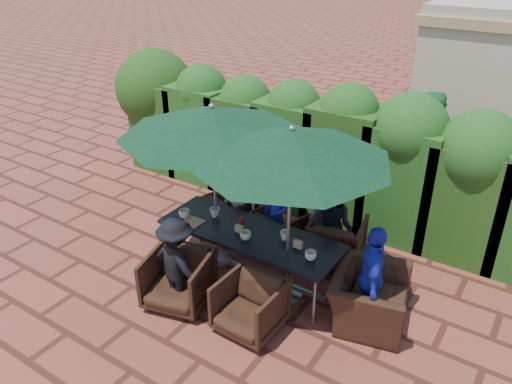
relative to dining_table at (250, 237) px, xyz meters
The scene contains 29 objects.
ground 0.69m from the dining_table, behind, with size 80.00×80.00×0.00m, color brown.
dining_table is the anchor object (origin of this frame).
umbrella_left 1.66m from the dining_table, behind, with size 2.53×2.53×2.46m.
umbrella_right 1.67m from the dining_table, ahead, with size 2.48×2.48×2.46m.
chair_far_left 1.34m from the dining_table, 136.92° to the left, with size 0.70×0.66×0.72m, color black.
chair_far_mid 0.95m from the dining_table, 94.37° to the left, with size 0.68×0.63×0.70m, color black.
chair_far_right 1.38m from the dining_table, 50.98° to the left, with size 0.77×0.72×0.79m, color black.
chair_near_left 1.13m from the dining_table, 116.19° to the right, with size 0.79×0.74×0.81m, color black.
chair_near_right 1.10m from the dining_table, 56.16° to the right, with size 0.75×0.70×0.77m, color black.
chair_end_right 1.77m from the dining_table, ahead, with size 1.05×0.68×0.91m, color black.
adult_far_left 1.16m from the dining_table, 131.68° to the left, with size 0.60×0.35×1.21m, color silver.
adult_far_mid 0.86m from the dining_table, 95.46° to the left, with size 0.42×0.35×1.18m, color #1F29A9.
adult_far_right 1.21m from the dining_table, 46.13° to the left, with size 0.64×0.39×1.33m, color black.
adult_near_left 1.09m from the dining_table, 114.96° to the right, with size 0.83×0.38×1.29m, color black.
adult_end_right 1.78m from the dining_table, ahead, with size 0.82×0.41×1.40m, color #1F29A9.
child_left 1.16m from the dining_table, 113.72° to the left, with size 0.31×0.25×0.86m, color #D94C7E.
child_right 1.23m from the dining_table, 66.75° to the left, with size 0.30×0.24×0.83m, color #92479B.
pedestrian_a 4.38m from the dining_table, 74.26° to the left, with size 1.79×0.64×1.92m, color #24843E.
cup_a 1.05m from the dining_table, behind, with size 0.16×0.16×0.12m, color beige.
cup_b 0.69m from the dining_table, behind, with size 0.15×0.15×0.14m, color beige.
cup_c 0.22m from the dining_table, 75.08° to the right, with size 0.15×0.15×0.12m, color beige.
cup_d 0.52m from the dining_table, 13.31° to the left, with size 0.13×0.13×0.12m, color beige.
cup_e 1.01m from the dining_table, ahead, with size 0.15×0.15×0.12m, color beige.
ketchup_bottle 0.23m from the dining_table, behind, with size 0.04×0.04×0.17m, color #B20C0A.
sauce_bottle 0.23m from the dining_table, 159.36° to the left, with size 0.04×0.04×0.17m, color #4C230C.
serving_tray 0.90m from the dining_table, 165.27° to the right, with size 0.35×0.25×0.02m, color #9E6E4C.
number_block_left 0.19m from the dining_table, 152.59° to the right, with size 0.12×0.06×0.10m, color tan.
number_block_right 0.75m from the dining_table, ahead, with size 0.12×0.06×0.10m, color tan.
hedge_wall 2.43m from the dining_table, 93.57° to the left, with size 9.10×1.60×2.40m.
Camera 1 is at (3.42, -4.86, 4.42)m, focal length 35.00 mm.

